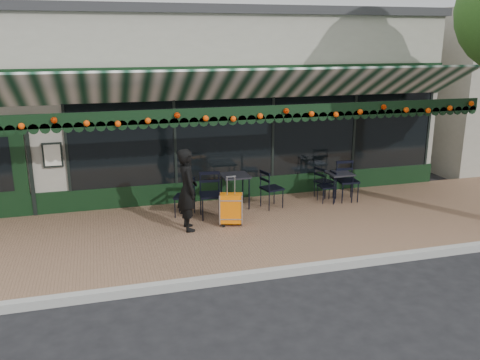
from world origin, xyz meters
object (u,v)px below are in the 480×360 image
object	(u,v)px
cafe_table_a	(339,175)
chair_b_left	(185,197)
suitcase	(231,209)
chair_a_front	(347,181)
chair_a_left	(326,187)
chair_a_right	(324,182)
woman	(187,190)
chair_b_right	(272,189)
cafe_table_b	(235,178)
chair_b_front	(211,195)

from	to	relation	value
cafe_table_a	chair_b_left	xyz separation A→B (m)	(-3.77, -0.05, -0.20)
suitcase	chair_a_front	size ratio (longest dim) A/B	1.10
chair_a_left	chair_a_right	distance (m)	0.35
woman	cafe_table_a	bearing A→B (deg)	-80.44
chair_a_left	chair_b_left	xyz separation A→B (m)	(-3.45, -0.06, 0.06)
chair_a_front	chair_b_right	bearing A→B (deg)	-176.33
woman	chair_a_right	size ratio (longest dim) A/B	2.14
suitcase	chair_b_right	xyz separation A→B (m)	(1.21, 0.87, 0.10)
woman	chair_b_left	xyz separation A→B (m)	(0.07, 0.84, -0.42)
suitcase	cafe_table_a	size ratio (longest dim) A/B	1.50
woman	chair_b_left	distance (m)	0.94
chair_b_right	cafe_table_b	bearing A→B (deg)	58.56
chair_b_front	chair_a_front	bearing A→B (deg)	10.29
suitcase	cafe_table_b	xyz separation A→B (m)	(0.40, 1.14, 0.34)
chair_a_left	cafe_table_b	bearing A→B (deg)	-96.24
woman	chair_b_front	world-z (taller)	woman
cafe_table_a	suitcase	bearing A→B (deg)	-162.95
woman	cafe_table_a	xyz separation A→B (m)	(3.84, 0.89, -0.22)
chair_a_right	cafe_table_a	bearing A→B (deg)	-166.49
chair_a_left	chair_a_front	xyz separation A→B (m)	(0.52, -0.05, 0.11)
suitcase	chair_a_front	world-z (taller)	suitcase
woman	chair_a_left	size ratio (longest dim) A/B	2.25
chair_a_left	chair_a_right	size ratio (longest dim) A/B	0.95
chair_b_left	chair_b_right	bearing A→B (deg)	114.55
chair_b_front	chair_b_right	bearing A→B (deg)	16.51
woman	chair_b_right	size ratio (longest dim) A/B	1.88
chair_a_front	chair_b_right	xyz separation A→B (m)	(-1.92, 0.01, -0.03)
suitcase	chair_b_front	xyz separation A→B (m)	(-0.30, 0.57, 0.15)
cafe_table_a	chair_a_front	distance (m)	0.26
cafe_table_b	chair_b_right	distance (m)	0.89
chair_b_front	cafe_table_b	bearing A→B (deg)	44.35
chair_a_right	chair_b_right	xyz separation A→B (m)	(-1.50, -0.38, 0.06)
woman	suitcase	xyz separation A→B (m)	(0.91, -0.01, -0.49)
suitcase	chair_b_left	distance (m)	1.19
cafe_table_a	chair_b_front	xyz separation A→B (m)	(-3.23, -0.32, -0.13)
suitcase	cafe_table_a	xyz separation A→B (m)	(2.93, 0.90, 0.28)
cafe_table_a	cafe_table_b	xyz separation A→B (m)	(-2.53, 0.24, 0.06)
chair_a_front	chair_b_left	size ratio (longest dim) A/B	1.11
woman	chair_b_left	bearing A→B (deg)	-8.42
suitcase	chair_b_right	size ratio (longest dim) A/B	1.17
woman	chair_b_right	bearing A→B (deg)	-71.39
cafe_table_a	chair_a_left	xyz separation A→B (m)	(-0.32, 0.01, -0.26)
woman	chair_a_left	bearing A→B (deg)	-79.14
cafe_table_a	chair_b_left	distance (m)	3.77
chair_a_front	chair_b_right	distance (m)	1.92
chair_a_front	chair_b_front	world-z (taller)	chair_b_front
cafe_table_b	suitcase	bearing A→B (deg)	-109.21
chair_a_left	chair_b_front	size ratio (longest dim) A/B	0.75
cafe_table_b	chair_b_right	world-z (taller)	chair_b_right
chair_a_right	suitcase	bearing A→B (deg)	95.68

